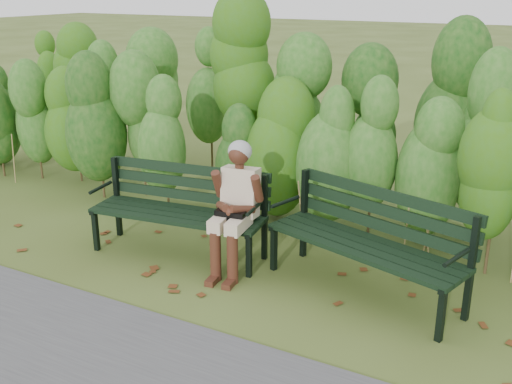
% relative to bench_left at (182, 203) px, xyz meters
% --- Properties ---
extents(ground, '(80.00, 80.00, 0.00)m').
position_rel_bench_left_xyz_m(ground, '(0.80, -0.23, -0.53)').
color(ground, '#44521E').
extents(hedge_band, '(11.04, 1.67, 2.42)m').
position_rel_bench_left_xyz_m(hedge_band, '(0.80, 1.63, 0.73)').
color(hedge_band, '#47381E').
rests_on(hedge_band, ground).
extents(leaf_litter, '(5.83, 2.22, 0.01)m').
position_rel_bench_left_xyz_m(leaf_litter, '(0.84, -0.30, -0.53)').
color(leaf_litter, brown).
rests_on(leaf_litter, ground).
extents(bench_left, '(1.86, 0.81, 0.90)m').
position_rel_bench_left_xyz_m(bench_left, '(0.00, 0.00, 0.00)').
color(bench_left, black).
rests_on(bench_left, ground).
extents(bench_right, '(1.95, 1.11, 0.93)m').
position_rel_bench_left_xyz_m(bench_right, '(1.98, 0.10, 0.02)').
color(bench_right, black).
rests_on(bench_right, ground).
extents(seated_woman, '(0.51, 0.75, 1.27)m').
position_rel_bench_left_xyz_m(seated_woman, '(0.69, -0.10, 0.19)').
color(seated_woman, beige).
rests_on(seated_woman, ground).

